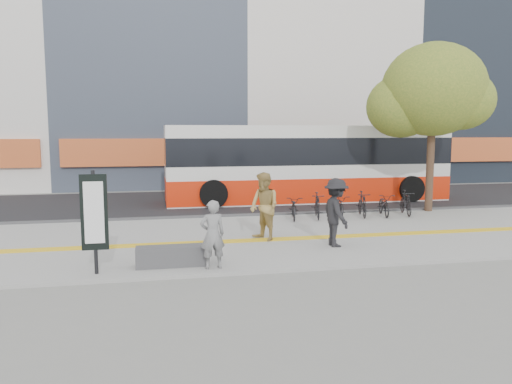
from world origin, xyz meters
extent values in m
plane|color=slate|center=(0.00, 0.00, 0.00)|extent=(120.00, 120.00, 0.00)
cube|color=gray|center=(0.00, 1.50, 0.04)|extent=(40.00, 7.00, 0.08)
cube|color=gold|center=(0.00, 1.00, 0.09)|extent=(40.00, 0.45, 0.01)
cube|color=black|center=(0.00, 9.00, 0.03)|extent=(40.00, 8.00, 0.06)
cube|color=#38383B|center=(0.00, 5.00, 0.07)|extent=(40.00, 0.25, 0.14)
cube|color=#C85628|center=(2.00, 14.05, 2.00)|extent=(19.00, 0.50, 1.40)
cube|color=#38383B|center=(-2.60, -1.20, 0.30)|extent=(1.60, 0.45, 0.45)
cylinder|color=black|center=(-4.20, -1.50, 1.18)|extent=(0.08, 0.08, 2.20)
cube|color=black|center=(-4.20, -1.50, 1.40)|extent=(0.55, 0.08, 1.60)
cube|color=white|center=(-4.20, -1.55, 1.40)|extent=(0.40, 0.02, 1.30)
cylinder|color=#382719|center=(7.20, 4.70, 1.68)|extent=(0.28, 0.28, 3.20)
ellipsoid|color=#446220|center=(7.20, 4.70, 4.60)|extent=(3.80, 3.80, 3.42)
ellipsoid|color=#446220|center=(6.20, 5.20, 4.00)|extent=(2.60, 2.60, 2.34)
ellipsoid|color=#446220|center=(8.10, 4.30, 4.20)|extent=(2.40, 2.40, 2.16)
ellipsoid|color=#446220|center=(7.50, 5.50, 5.40)|extent=(2.20, 2.20, 1.98)
cube|color=silver|center=(3.60, 8.50, 1.68)|extent=(12.18, 2.54, 3.25)
cube|color=red|center=(3.60, 8.50, 0.62)|extent=(12.20, 2.56, 1.02)
cube|color=black|center=(3.60, 8.50, 2.24)|extent=(12.20, 2.56, 1.12)
cylinder|color=black|center=(-0.67, 7.23, 0.62)|extent=(1.12, 0.36, 1.12)
cylinder|color=black|center=(-0.67, 9.77, 0.62)|extent=(1.12, 0.36, 1.12)
cylinder|color=black|center=(7.86, 7.23, 0.62)|extent=(1.12, 0.36, 1.12)
cylinder|color=black|center=(7.86, 9.77, 0.62)|extent=(1.12, 0.36, 1.12)
imported|color=black|center=(1.72, 4.00, 0.48)|extent=(0.87, 1.59, 0.80)
imported|color=black|center=(2.55, 4.00, 0.52)|extent=(0.75, 1.52, 0.88)
imported|color=black|center=(3.38, 4.00, 0.48)|extent=(0.87, 1.59, 0.80)
imported|color=black|center=(4.22, 4.00, 0.52)|extent=(0.75, 1.52, 0.88)
imported|color=black|center=(5.05, 4.00, 0.48)|extent=(0.87, 1.59, 0.80)
imported|color=black|center=(5.88, 4.00, 0.52)|extent=(0.75, 1.52, 0.88)
imported|color=black|center=(-1.73, -1.59, 0.84)|extent=(0.59, 0.43, 1.52)
imported|color=#A08448|center=(0.00, 0.99, 1.02)|extent=(1.04, 1.13, 1.88)
imported|color=black|center=(1.68, -0.10, 0.98)|extent=(0.72, 1.19, 1.79)
camera|label=1|loc=(-2.96, -12.24, 3.09)|focal=34.96mm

